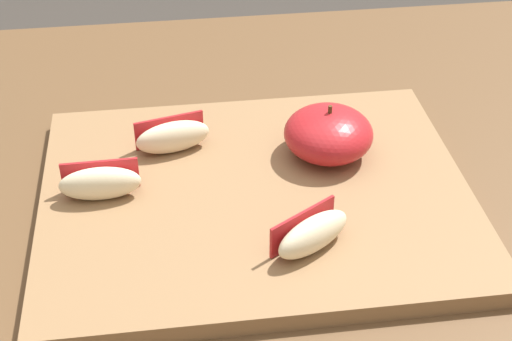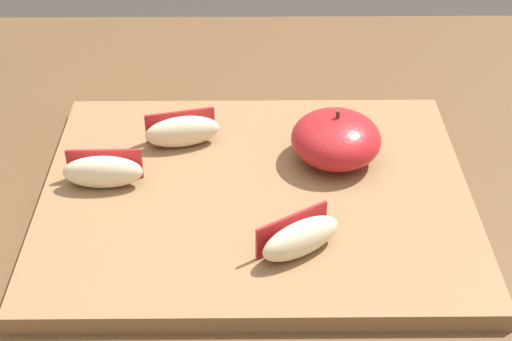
% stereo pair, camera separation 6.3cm
% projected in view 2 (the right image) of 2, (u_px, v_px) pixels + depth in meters
% --- Properties ---
extents(dining_table, '(1.36, 0.78, 0.72)m').
position_uv_depth(dining_table, '(304.00, 295.00, 0.71)').
color(dining_table, brown).
rests_on(dining_table, ground_plane).
extents(cutting_board, '(0.36, 0.29, 0.02)m').
position_uv_depth(cutting_board, '(256.00, 197.00, 0.65)').
color(cutting_board, olive).
rests_on(cutting_board, dining_table).
extents(apple_half_skin_up, '(0.08, 0.08, 0.05)m').
position_uv_depth(apple_half_skin_up, '(336.00, 139.00, 0.67)').
color(apple_half_skin_up, '#B21E23').
rests_on(apple_half_skin_up, cutting_board).
extents(apple_wedge_near_knife, '(0.07, 0.03, 0.03)m').
position_uv_depth(apple_wedge_near_knife, '(103.00, 171.00, 0.64)').
color(apple_wedge_near_knife, beige).
rests_on(apple_wedge_near_knife, cutting_board).
extents(apple_wedge_back, '(0.07, 0.04, 0.03)m').
position_uv_depth(apple_wedge_back, '(182.00, 131.00, 0.69)').
color(apple_wedge_back, beige).
rests_on(apple_wedge_back, cutting_board).
extents(apple_wedge_right, '(0.07, 0.06, 0.03)m').
position_uv_depth(apple_wedge_right, '(300.00, 238.00, 0.57)').
color(apple_wedge_right, beige).
rests_on(apple_wedge_right, cutting_board).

